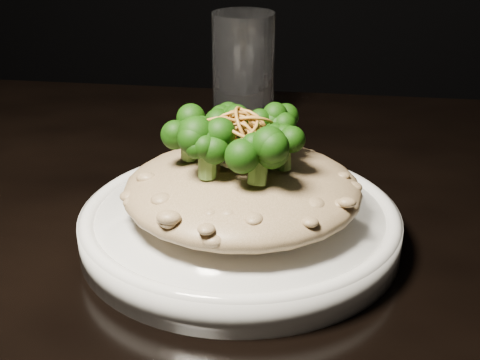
{
  "coord_description": "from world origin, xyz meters",
  "views": [
    {
      "loc": [
        0.02,
        -0.49,
        1.02
      ],
      "look_at": [
        -0.05,
        -0.02,
        0.81
      ],
      "focal_mm": 50.0,
      "sensor_mm": 36.0,
      "label": 1
    }
  ],
  "objects": [
    {
      "name": "drinking_glass",
      "position": [
        -0.09,
        0.28,
        0.81
      ],
      "size": [
        0.09,
        0.09,
        0.13
      ],
      "primitive_type": "cylinder",
      "rotation": [
        0.0,
        0.0,
        0.23
      ],
      "color": "silver",
      "rests_on": "table"
    },
    {
      "name": "risotto",
      "position": [
        -0.04,
        -0.02,
        0.8
      ],
      "size": [
        0.19,
        0.19,
        0.04
      ],
      "primitive_type": "ellipsoid",
      "color": "brown",
      "rests_on": "plate"
    },
    {
      "name": "table",
      "position": [
        0.0,
        0.0,
        0.67
      ],
      "size": [
        1.1,
        0.8,
        0.75
      ],
      "color": "black",
      "rests_on": "ground"
    },
    {
      "name": "plate",
      "position": [
        -0.05,
        -0.02,
        0.76
      ],
      "size": [
        0.26,
        0.26,
        0.03
      ],
      "primitive_type": "cylinder",
      "color": "white",
      "rests_on": "table"
    },
    {
      "name": "broccoli",
      "position": [
        -0.05,
        -0.02,
        0.84
      ],
      "size": [
        0.13,
        0.13,
        0.05
      ],
      "primitive_type": null,
      "color": "black",
      "rests_on": "risotto"
    },
    {
      "name": "cheese",
      "position": [
        -0.04,
        -0.02,
        0.82
      ],
      "size": [
        0.05,
        0.05,
        0.01
      ],
      "primitive_type": "ellipsoid",
      "color": "silver",
      "rests_on": "risotto"
    },
    {
      "name": "shallots",
      "position": [
        -0.05,
        -0.02,
        0.85
      ],
      "size": [
        0.05,
        0.05,
        0.03
      ],
      "primitive_type": null,
      "color": "brown",
      "rests_on": "cheese"
    }
  ]
}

